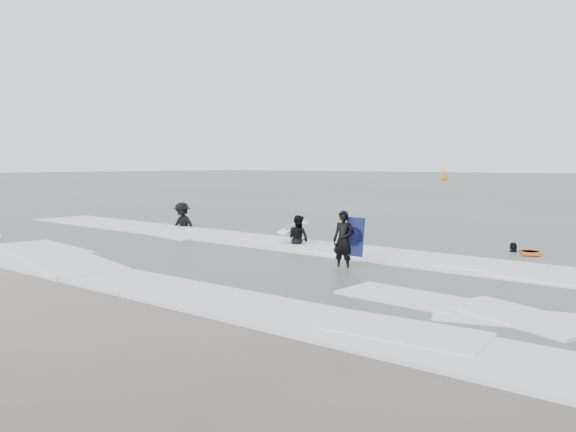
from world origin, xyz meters
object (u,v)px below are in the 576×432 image
Objects in this scene: surfer_centre at (343,270)px; surfer_right_near at (514,254)px; surfer_breaker at (182,228)px; surfer_wading at (298,246)px; buoy at (444,178)px.

surfer_right_near is (2.51, 5.31, 0.00)m from surfer_centre.
surfer_breaker is at bearing -19.67° from surfer_right_near.
surfer_centre is 4.27m from surfer_wading.
buoy is (-18.20, 67.62, 0.42)m from surfer_breaker.
surfer_right_near is (12.68, 1.89, 0.00)m from surfer_breaker.
surfer_centre is at bearing 150.25° from surfer_wading.
surfer_breaker reaches higher than surfer_wading.
buoy is (-24.95, 68.49, 0.42)m from surfer_wading.
surfer_centre is at bearing -24.54° from surfer_breaker.
surfer_right_near is at bearing -64.84° from buoy.
surfer_wading is 6.54m from surfer_right_near.
buoy is (-28.38, 71.04, 0.42)m from surfer_centre.
surfer_centre is 5.87m from surfer_right_near.
surfer_centre is 0.79× the size of surfer_breaker.
surfer_wading is 1.04× the size of surfer_right_near.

